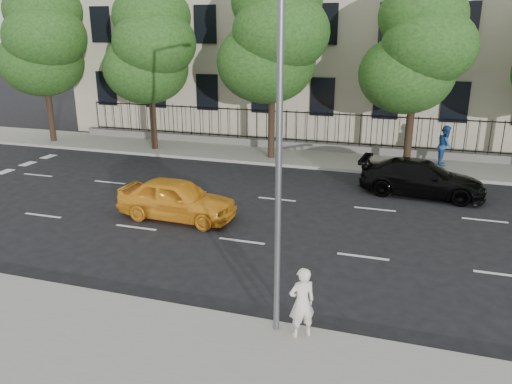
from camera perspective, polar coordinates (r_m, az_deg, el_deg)
ground at (r=14.67m, az=-4.86°, el=-9.38°), size 120.00×120.00×0.00m
near_sidewalk at (r=11.59m, az=-12.67°, el=-17.65°), size 60.00×4.00×0.15m
far_sidewalk at (r=27.32m, az=6.24°, el=3.90°), size 60.00×4.00×0.15m
lane_markings at (r=18.75m, az=0.60°, el=-2.96°), size 49.60×4.62×0.01m
iron_fence at (r=28.81m, az=6.96°, el=5.79°), size 30.00×0.50×2.20m
street_light at (r=10.66m, az=3.44°, el=9.37°), size 0.25×3.32×8.05m
tree_a at (r=32.93m, az=-23.13°, el=15.69°), size 5.71×5.31×9.39m
tree_b at (r=28.98m, az=-11.97°, el=15.99°), size 5.53×5.12×8.97m
tree_c at (r=26.31m, az=2.06°, el=17.40°), size 5.89×5.50×9.80m
tree_d at (r=25.37m, az=18.04°, el=15.24°), size 5.34×4.94×8.84m
yellow_taxi at (r=18.72m, az=-9.04°, el=-0.79°), size 4.53×1.98×1.52m
black_sedan at (r=22.23m, az=18.40°, el=1.52°), size 5.34×2.58×1.50m
woman_near at (r=11.37m, az=5.27°, el=-12.46°), size 0.74×0.68×1.69m
pedestrian_far at (r=26.98m, az=20.82°, el=4.99°), size 0.80×1.01×2.02m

